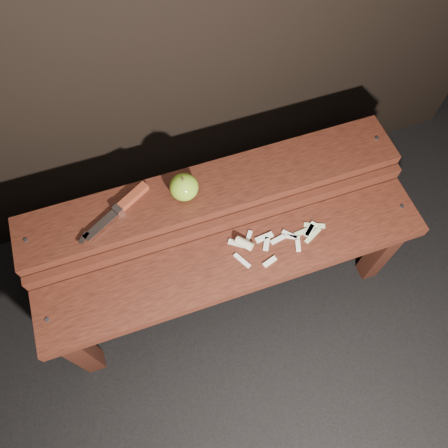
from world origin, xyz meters
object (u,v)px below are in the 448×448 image
object	(u,v)px
apple	(184,187)
knife	(125,204)
bench_front_tier	(237,271)
bench_rear_tier	(213,202)

from	to	relation	value
apple	knife	xyz separation A→B (m)	(-0.18, 0.02, -0.03)
bench_front_tier	knife	xyz separation A→B (m)	(-0.26, 0.25, 0.16)
bench_front_tier	bench_rear_tier	world-z (taller)	bench_rear_tier
bench_rear_tier	apple	bearing A→B (deg)	177.14
apple	knife	world-z (taller)	apple
bench_front_tier	bench_rear_tier	distance (m)	0.23
bench_rear_tier	apple	xyz separation A→B (m)	(-0.09, 0.00, 0.12)
bench_front_tier	bench_rear_tier	size ratio (longest dim) A/B	1.00
apple	bench_front_tier	bearing A→B (deg)	-69.48
bench_front_tier	apple	bearing A→B (deg)	110.52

